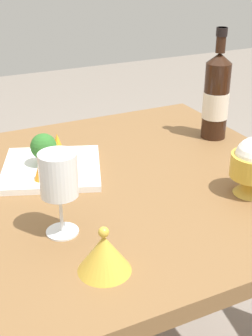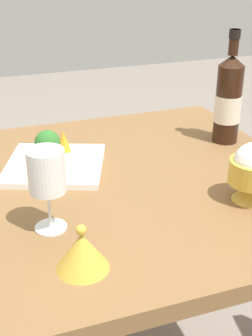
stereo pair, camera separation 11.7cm
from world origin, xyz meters
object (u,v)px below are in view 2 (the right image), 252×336
Objects in this scene: rice_bowl_lid at (82,251)px; carrot_garnish_right at (42,165)px; carrot_garnish_left at (64,141)px; wine_glass at (46,173)px; broccoli_floret at (48,144)px; serving_plate at (55,165)px; wine_bottle at (228,99)px.

rice_bowl_lid reaches higher than carrot_garnish_right.
carrot_garnish_left reaches higher than carrot_garnish_right.
wine_glass is 0.31m from broccoli_floret.
rice_bowl_lid is at bearing -5.16° from serving_plate.
wine_bottle is 0.49m from carrot_garnish_left.
wine_bottle reaches higher than wine_glass.
serving_plate is (-0.28, 0.07, -0.12)m from wine_glass.
wine_glass is at bearing -10.53° from broccoli_floret.
rice_bowl_lid is at bearing -9.01° from carrot_garnish_left.
carrot_garnish_left is (-0.05, -0.48, -0.08)m from wine_bottle.
wine_bottle is 3.82× the size of broccoli_floret.
wine_bottle reaches higher than serving_plate.
broccoli_floret is (-0.01, -0.01, 0.06)m from serving_plate.
broccoli_floret is at bearing -135.61° from serving_plate.
serving_plate is at bearing 44.39° from broccoli_floret.
rice_bowl_lid is 0.44m from serving_plate.
wine_bottle is at bearing 116.80° from wine_glass.
wine_glass is at bearing -13.52° from serving_plate.
wine_glass reaches higher than broccoli_floret.
wine_glass reaches higher than rice_bowl_lid.
rice_bowl_lid is (0.15, 0.03, -0.09)m from wine_glass.
broccoli_floret reaches higher than carrot_garnish_right.
wine_glass is at bearing -6.08° from carrot_garnish_right.
broccoli_floret reaches higher than serving_plate.
rice_bowl_lid is 0.37m from carrot_garnish_right.
wine_bottle is at bearing 91.43° from serving_plate.
broccoli_floret is (-0.00, -0.53, -0.06)m from wine_bottle.
serving_plate is at bearing -88.57° from wine_bottle.
carrot_garnish_left is (-0.50, 0.08, 0.01)m from rice_bowl_lid.
wine_glass is at bearing -17.24° from carrot_garnish_left.
serving_plate is 0.09m from carrot_garnish_right.
broccoli_floret is at bearing 157.82° from carrot_garnish_right.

